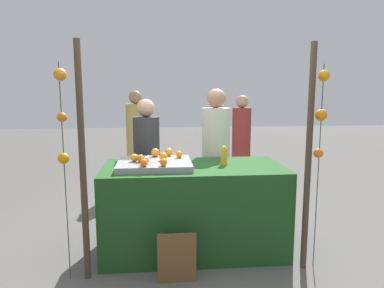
{
  "coord_description": "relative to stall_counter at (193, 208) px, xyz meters",
  "views": [
    {
      "loc": [
        -0.34,
        -3.48,
        1.65
      ],
      "look_at": [
        0.0,
        0.15,
        1.08
      ],
      "focal_mm": 33.21,
      "sensor_mm": 36.0,
      "label": 1
    }
  ],
  "objects": [
    {
      "name": "chalkboard_sign",
      "position": [
        -0.2,
        -0.63,
        -0.23
      ],
      "size": [
        0.33,
        0.03,
        0.45
      ],
      "color": "brown",
      "rests_on": "ground_plane"
    },
    {
      "name": "orange_5",
      "position": [
        -0.38,
        0.23,
        0.55
      ],
      "size": [
        0.09,
        0.09,
        0.09
      ],
      "primitive_type": "sphere",
      "color": "orange",
      "rests_on": "orange_tray"
    },
    {
      "name": "orange_2",
      "position": [
        -0.24,
        0.25,
        0.54
      ],
      "size": [
        0.08,
        0.08,
        0.08
      ],
      "primitive_type": "sphere",
      "color": "orange",
      "rests_on": "orange_tray"
    },
    {
      "name": "orange_4",
      "position": [
        -0.52,
        -0.06,
        0.54
      ],
      "size": [
        0.08,
        0.08,
        0.08
      ],
      "primitive_type": "sphere",
      "color": "orange",
      "rests_on": "orange_tray"
    },
    {
      "name": "canopy_post_right",
      "position": [
        0.99,
        -0.48,
        0.58
      ],
      "size": [
        0.06,
        0.06,
        2.05
      ],
      "primitive_type": "cylinder",
      "color": "#473828",
      "rests_on": "ground_plane"
    },
    {
      "name": "ground_plane",
      "position": [
        0.0,
        0.0,
        -0.44
      ],
      "size": [
        24.0,
        24.0,
        0.0
      ],
      "primitive_type": "plane",
      "color": "#565451"
    },
    {
      "name": "orange_0",
      "position": [
        -0.14,
        0.13,
        0.54
      ],
      "size": [
        0.07,
        0.07,
        0.07
      ],
      "primitive_type": "sphere",
      "color": "orange",
      "rests_on": "orange_tray"
    },
    {
      "name": "orange_1",
      "position": [
        -0.48,
        -0.26,
        0.54
      ],
      "size": [
        0.07,
        0.07,
        0.07
      ],
      "primitive_type": "sphere",
      "color": "orange",
      "rests_on": "orange_tray"
    },
    {
      "name": "orange_7",
      "position": [
        -0.3,
        -0.26,
        0.54
      ],
      "size": [
        0.07,
        0.07,
        0.07
      ],
      "primitive_type": "sphere",
      "color": "orange",
      "rests_on": "orange_tray"
    },
    {
      "name": "vendor_right",
      "position": [
        0.33,
        0.63,
        0.33
      ],
      "size": [
        0.33,
        0.33,
        1.66
      ],
      "color": "beige",
      "rests_on": "ground_plane"
    },
    {
      "name": "orange_6",
      "position": [
        -0.3,
        0.0,
        0.54
      ],
      "size": [
        0.08,
        0.08,
        0.08
      ],
      "primitive_type": "sphere",
      "color": "orange",
      "rests_on": "orange_tray"
    },
    {
      "name": "vendor_left",
      "position": [
        -0.49,
        0.67,
        0.27
      ],
      "size": [
        0.31,
        0.31,
        1.54
      ],
      "color": "#333338",
      "rests_on": "ground_plane"
    },
    {
      "name": "orange_8",
      "position": [
        -0.48,
        -0.16,
        0.54
      ],
      "size": [
        0.08,
        0.08,
        0.08
      ],
      "primitive_type": "sphere",
      "color": "orange",
      "rests_on": "orange_tray"
    },
    {
      "name": "crowd_person_0",
      "position": [
        1.04,
        2.33,
        0.28
      ],
      "size": [
        0.31,
        0.31,
        1.55
      ],
      "color": "maroon",
      "rests_on": "ground_plane"
    },
    {
      "name": "crowd_person_1",
      "position": [
        -0.72,
        2.48,
        0.32
      ],
      "size": [
        0.33,
        0.33,
        1.63
      ],
      "color": "tan",
      "rests_on": "ground_plane"
    },
    {
      "name": "garland_strand_left",
      "position": [
        -1.13,
        -0.5,
        1.0
      ],
      "size": [
        0.11,
        0.1,
        1.87
      ],
      "color": "#2D4C23",
      "rests_on": "ground_plane"
    },
    {
      "name": "stall_counter",
      "position": [
        0.0,
        0.0,
        0.0
      ],
      "size": [
        1.81,
        0.89,
        0.88
      ],
      "primitive_type": "cube",
      "color": "#1E4C1E",
      "rests_on": "ground_plane"
    },
    {
      "name": "canopy_post_left",
      "position": [
        -0.99,
        -0.48,
        0.58
      ],
      "size": [
        0.06,
        0.06,
        2.05
      ],
      "primitive_type": "cylinder",
      "color": "#473828",
      "rests_on": "ground_plane"
    },
    {
      "name": "juice_bottle",
      "position": [
        0.32,
        0.03,
        0.53
      ],
      "size": [
        0.07,
        0.07,
        0.19
      ],
      "color": "gold",
      "rests_on": "stall_counter"
    },
    {
      "name": "orange_3",
      "position": [
        -0.59,
        -0.02,
        0.54
      ],
      "size": [
        0.08,
        0.08,
        0.08
      ],
      "primitive_type": "sphere",
      "color": "orange",
      "rests_on": "orange_tray"
    },
    {
      "name": "orange_tray",
      "position": [
        -0.39,
        -0.01,
        0.47
      ],
      "size": [
        0.72,
        0.63,
        0.06
      ],
      "primitive_type": "cube",
      "color": "gray",
      "rests_on": "stall_counter"
    },
    {
      "name": "garland_strand_right",
      "position": [
        1.08,
        -0.48,
        1.0
      ],
      "size": [
        0.11,
        0.1,
        1.87
      ],
      "color": "#2D4C23",
      "rests_on": "ground_plane"
    }
  ]
}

